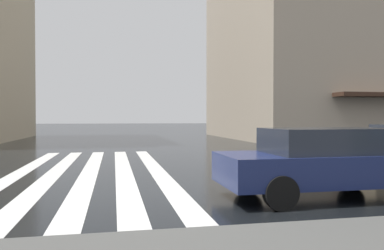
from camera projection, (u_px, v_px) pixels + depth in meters
The scene contains 3 objects.
ground_plane at pixel (174, 194), 8.08m from camera, with size 220.00×220.00×0.00m, color black.
zebra_crossing at pixel (90, 171), 11.60m from camera, with size 13.00×4.50×0.01m.
car_navy at pixel (323, 161), 7.67m from camera, with size 1.85×4.10×1.41m.
Camera 1 is at (-7.96, 1.25, 1.61)m, focal length 35.58 mm.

